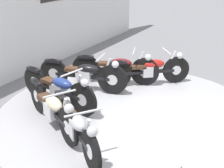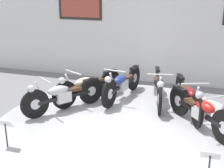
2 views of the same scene
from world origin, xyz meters
name	(u,v)px [view 2 (image 2 of 2)]	position (x,y,z in m)	size (l,w,h in m)	color
ground_plane	(123,134)	(0.00, 0.00, 0.00)	(60.00, 60.00, 0.00)	slate
display_platform	(124,129)	(0.00, 0.00, 0.11)	(5.05, 5.05, 0.22)	#ADADB2
back_wall	(160,12)	(0.00, 3.64, 2.06)	(14.00, 0.22, 4.12)	white
motorcycle_silver	(63,94)	(-1.42, 0.25, 0.59)	(1.17, 1.63, 0.78)	black
motorcycle_cream	(87,86)	(-1.14, 0.93, 0.60)	(0.98, 1.77, 0.79)	black
motorcycle_blue	(122,83)	(-0.43, 1.34, 0.60)	(0.54, 1.98, 0.80)	black
motorcycle_black	(158,87)	(0.43, 1.34, 0.61)	(0.60, 1.96, 0.80)	black
motorcycle_maroon	(188,96)	(1.13, 0.93, 0.60)	(0.77, 1.89, 0.80)	black
motorcycle_red	(201,110)	(1.42, 0.25, 0.59)	(1.31, 1.54, 0.79)	black
info_placard_front_left	(5,127)	(-1.62, -1.45, 0.58)	(0.26, 0.11, 0.51)	#333338
info_placard_front_centre	(210,160)	(1.62, -1.45, 0.58)	(0.26, 0.11, 0.51)	#333338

